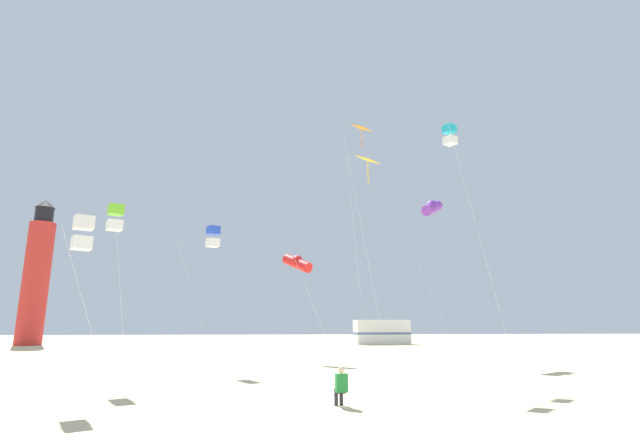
{
  "coord_description": "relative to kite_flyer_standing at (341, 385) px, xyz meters",
  "views": [
    {
      "loc": [
        -2.33,
        -7.03,
        2.38
      ],
      "look_at": [
        -0.51,
        11.21,
        6.42
      ],
      "focal_mm": 26.43,
      "sensor_mm": 36.0,
      "label": 1
    }
  ],
  "objects": [
    {
      "name": "lighthouse_distant",
      "position": [
        -29.19,
        42.84,
        7.22
      ],
      "size": [
        2.8,
        2.8,
        16.8
      ],
      "color": "red",
      "rests_on": "ground"
    },
    {
      "name": "kite_flyer_standing",
      "position": [
        0.0,
        0.0,
        0.0
      ],
      "size": [
        0.37,
        0.53,
        1.16
      ],
      "rotation": [
        0.0,
        0.0,
        3.26
      ],
      "color": "#238438",
      "rests_on": "ground"
    },
    {
      "name": "kite_diamond_gold",
      "position": [
        2.16,
        5.78,
        8.73
      ],
      "size": [
        1.65,
        1.65,
        9.96
      ],
      "color": "silver",
      "rests_on": "ground"
    },
    {
      "name": "kite_diamond_orange",
      "position": [
        2.61,
        9.58,
        11.72
      ],
      "size": [
        1.62,
        1.62,
        13.2
      ],
      "color": "silver",
      "rests_on": "ground"
    },
    {
      "name": "rv_van_white",
      "position": [
        10.83,
        41.44,
        0.78
      ],
      "size": [
        6.6,
        2.83,
        2.8
      ],
      "rotation": [
        0.0,
        0.0,
        0.08
      ],
      "color": "white",
      "rests_on": "ground"
    },
    {
      "name": "kite_box_cyan",
      "position": [
        7.81,
        9.85,
        12.24
      ],
      "size": [
        3.28,
        2.66,
        13.47
      ],
      "color": "silver",
      "rests_on": "ground"
    },
    {
      "name": "kite_box_white",
      "position": [
        -8.48,
        1.88,
        4.75
      ],
      "size": [
        1.85,
        1.85,
        5.94
      ],
      "color": "silver",
      "rests_on": "ground"
    },
    {
      "name": "kite_box_lime",
      "position": [
        -8.99,
        6.46,
        6.29
      ],
      "size": [
        1.39,
        1.39,
        7.49
      ],
      "color": "silver",
      "rests_on": "ground"
    },
    {
      "name": "kite_box_blue",
      "position": [
        -5.38,
        11.42,
        6.42
      ],
      "size": [
        2.71,
        2.32,
        7.62
      ],
      "color": "silver",
      "rests_on": "ground"
    },
    {
      "name": "kite_tube_violet",
      "position": [
        8.45,
        15.21,
        9.35
      ],
      "size": [
        3.81,
        3.95,
        10.67
      ],
      "color": "silver",
      "rests_on": "ground"
    },
    {
      "name": "kite_tube_scarlet",
      "position": [
        -0.46,
        16.98,
        5.76
      ],
      "size": [
        3.53,
        3.68,
        7.07
      ],
      "color": "silver",
      "rests_on": "ground"
    }
  ]
}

